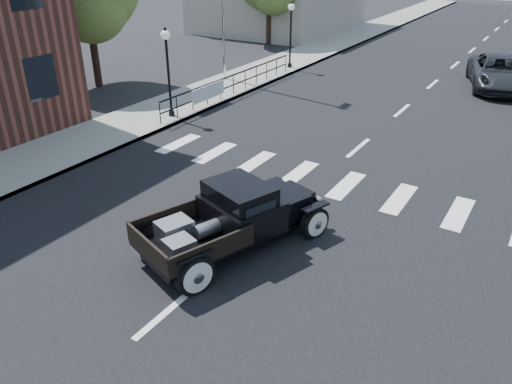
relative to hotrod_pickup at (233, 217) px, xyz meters
The scene contains 11 objects.
ground 0.96m from the hotrod_pickup, 66.15° to the left, with size 120.00×120.00×0.00m, color black.
road 15.49m from the hotrod_pickup, 89.24° to the left, with size 14.00×80.00×0.02m, color black.
road_markings 10.50m from the hotrod_pickup, 88.87° to the left, with size 12.00×60.00×0.06m, color silver, non-canonical shape.
sidewalk_left 17.57m from the hotrod_pickup, 118.20° to the left, with size 3.00×80.00×0.15m, color gray.
railing 12.65m from the hotrod_pickup, 124.13° to the left, with size 0.08×10.00×1.00m, color black, non-canonical shape.
banner 11.00m from the hotrod_pickup, 129.64° to the left, with size 0.04×2.20×0.60m, color silver, non-canonical shape.
lamp_post_b 9.88m from the hotrod_pickup, 138.83° to the left, with size 0.36×0.36×3.47m, color black, non-canonical shape.
lamp_post_c 18.08m from the hotrod_pickup, 114.18° to the left, with size 0.36×0.36×3.47m, color black, non-canonical shape.
big_tree_near 16.43m from the hotrod_pickup, 148.46° to the left, with size 4.99×4.99×7.33m, color #4E662C, non-canonical shape.
hotrod_pickup is the anchor object (origin of this frame).
second_car 18.62m from the hotrod_pickup, 80.59° to the left, with size 2.54×5.50×1.53m, color black.
Camera 1 is at (5.51, -8.65, 6.55)m, focal length 35.00 mm.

